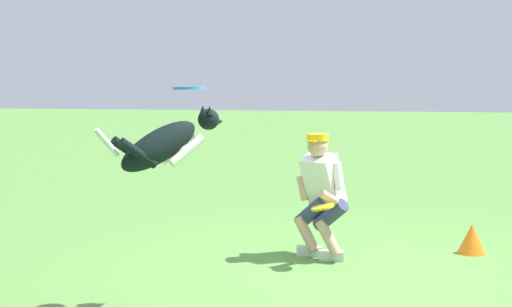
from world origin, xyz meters
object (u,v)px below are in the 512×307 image
(person, at_px, (321,192))
(dog, at_px, (165,144))
(frisbee_flying, at_px, (189,88))
(frisbee_held, at_px, (323,207))
(training_cone, at_px, (472,238))

(person, height_order, dog, dog)
(dog, relative_size, frisbee_flying, 3.41)
(dog, xyz_separation_m, frisbee_flying, (-0.14, -0.18, 0.42))
(frisbee_held, xyz_separation_m, training_cone, (-1.54, -0.82, -0.45))
(frisbee_flying, relative_size, training_cone, 0.77)
(person, relative_size, frisbee_flying, 5.20)
(frisbee_flying, distance_m, training_cone, 3.67)
(person, bearing_deg, frisbee_held, 38.35)
(dog, distance_m, frisbee_flying, 0.48)
(person, xyz_separation_m, training_cone, (-1.58, -0.43, -0.54))
(person, relative_size, frisbee_held, 5.68)
(person, distance_m, training_cone, 1.72)
(person, xyz_separation_m, dog, (1.08, 1.87, 0.66))
(frisbee_flying, distance_m, frisbee_held, 2.01)
(person, distance_m, frisbee_held, 0.40)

